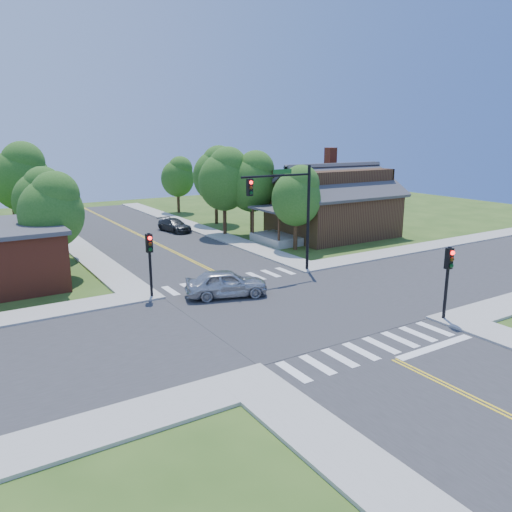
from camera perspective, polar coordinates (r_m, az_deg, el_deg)
ground at (r=27.09m, az=3.71°, el=-6.01°), size 100.00×100.00×0.00m
road_ns at (r=27.09m, az=3.71°, el=-5.97°), size 10.00×90.00×0.04m
road_ew at (r=27.08m, az=3.71°, el=-5.96°), size 90.00×10.00×0.04m
intersection_patch at (r=27.09m, az=3.71°, el=-6.01°), size 10.20×10.20×0.06m
sidewalk_ne at (r=48.59m, az=7.98°, el=2.82°), size 40.00×40.00×0.14m
crosswalk_north at (r=32.05m, az=-2.78°, el=-2.77°), size 8.85×2.00×0.01m
crosswalk_south at (r=22.71m, az=13.03°, el=-10.23°), size 8.85×2.00×0.01m
centerline at (r=27.08m, az=3.71°, el=-5.91°), size 0.30×90.00×0.01m
stop_bar at (r=23.65m, az=19.81°, el=-9.84°), size 4.60×0.45×0.09m
signal_mast_ne at (r=32.61m, az=3.69°, el=6.14°), size 5.30×0.42×7.20m
signal_pole_se at (r=26.30m, az=21.13°, el=-1.46°), size 0.34×0.42×3.80m
signal_pole_nw at (r=28.59m, az=-12.05°, el=0.33°), size 0.34×0.42×3.80m
house_ne at (r=46.43m, az=8.69°, el=6.37°), size 13.05×8.80×7.11m
tree_e_a at (r=40.17m, az=4.76°, el=7.01°), size 4.02×3.82×6.84m
tree_e_b at (r=45.85m, az=-0.36°, el=8.66°), size 4.58×4.36×7.79m
tree_e_c at (r=52.25m, az=-4.53°, el=9.46°), size 4.77×4.53×8.10m
tree_e_d at (r=60.58m, az=-8.87°, el=9.04°), size 3.94×3.74×6.69m
tree_w_a at (r=34.44m, az=-22.24°, el=5.04°), size 4.08×3.88×6.94m
tree_w_b at (r=41.58m, az=-23.37°, el=6.17°), size 4.02×3.82×6.84m
tree_w_c at (r=49.36m, az=-25.24°, el=8.36°), size 5.06×4.81×8.61m
tree_w_d at (r=58.33m, az=-26.13°, el=7.33°), size 3.65×3.47×6.21m
tree_house at (r=45.94m, az=-3.54°, el=8.92°), size 4.78×4.54×8.12m
tree_bldg at (r=39.71m, az=-21.91°, el=5.21°), size 3.54×3.36×6.02m
car_silver at (r=28.70m, az=-3.42°, el=-3.18°), size 4.64×5.80×1.60m
car_dgrey at (r=48.74m, az=-9.30°, el=3.45°), size 3.08×4.75×1.22m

